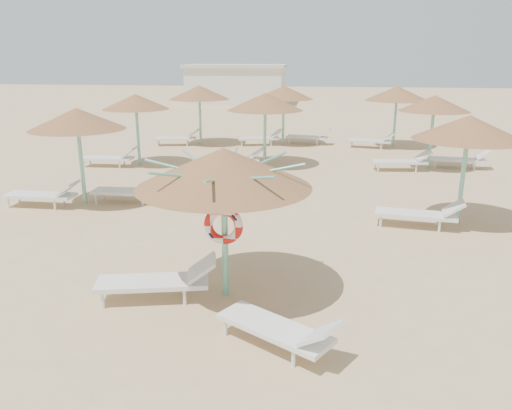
# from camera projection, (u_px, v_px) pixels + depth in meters

# --- Properties ---
(ground) EXTENTS (120.00, 120.00, 0.00)m
(ground) POSITION_uv_depth(u_px,v_px,m) (234.00, 294.00, 8.76)
(ground) COLOR tan
(ground) RESTS_ON ground
(main_palapa) EXTENTS (2.90, 2.90, 2.60)m
(main_palapa) POSITION_uv_depth(u_px,v_px,m) (224.00, 169.00, 8.08)
(main_palapa) COLOR #71C4AA
(main_palapa) RESTS_ON ground
(lounger_main_a) EXTENTS (2.11, 1.04, 0.74)m
(lounger_main_a) POSITION_uv_depth(u_px,v_px,m) (161.00, 280.00, 8.48)
(lounger_main_a) COLOR white
(lounger_main_a) RESTS_ON ground
(lounger_main_b) EXTENTS (1.89, 1.47, 0.68)m
(lounger_main_b) POSITION_uv_depth(u_px,v_px,m) (281.00, 329.00, 7.01)
(lounger_main_b) COLOR white
(lounger_main_b) RESTS_ON ground
(palapa_field) EXTENTS (19.19, 13.54, 2.71)m
(palapa_field) POSITION_uv_depth(u_px,v_px,m) (307.00, 104.00, 18.08)
(palapa_field) COLOR #71C4AA
(palapa_field) RESTS_ON ground
(service_hut) EXTENTS (8.40, 4.40, 3.25)m
(service_hut) POSITION_uv_depth(u_px,v_px,m) (236.00, 84.00, 42.27)
(service_hut) COLOR silver
(service_hut) RESTS_ON ground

